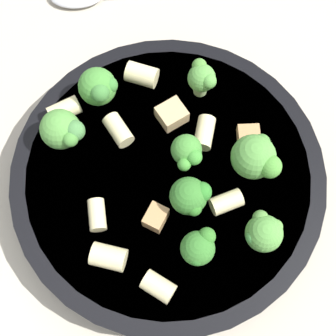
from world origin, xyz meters
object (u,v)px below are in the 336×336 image
Objects in this scene: broccoli_floret_1 at (202,78)px; chicken_chunk_2 at (172,114)px; broccoli_floret_5 at (190,196)px; rigatoni_5 at (226,202)px; rigatoni_0 at (97,215)px; broccoli_floret_0 at (264,232)px; pasta_bowl at (168,178)px; rigatoni_6 at (109,257)px; rigatoni_3 at (118,130)px; rigatoni_4 at (64,110)px; broccoli_floret_6 at (63,130)px; rigatoni_1 at (142,75)px; broccoli_floret_7 at (98,87)px; broccoli_floret_3 at (199,248)px; chicken_chunk_1 at (155,217)px; broccoli_floret_2 at (255,157)px; rigatoni_7 at (158,287)px; broccoli_floret_4 at (187,152)px; chicken_chunk_0 at (249,136)px; rigatoni_2 at (204,133)px.

chicken_chunk_2 is (-0.03, 0.02, -0.01)m from broccoli_floret_1.
broccoli_floret_5 reaches higher than rigatoni_5.
broccoli_floret_0 is at bearing -84.36° from rigatoni_0.
rigatoni_6 is (-0.08, 0.03, 0.02)m from pasta_bowl.
pasta_bowl is at bearing 72.28° from rigatoni_5.
rigatoni_3 is 0.05m from rigatoni_4.
broccoli_floret_6 is 0.09m from rigatoni_1.
broccoli_floret_7 is 0.06m from chicken_chunk_2.
rigatoni_1 is 1.03× the size of rigatoni_6.
broccoli_floret_5 is (0.01, 0.06, 0.00)m from broccoli_floret_0.
chicken_chunk_1 is (0.02, 0.04, -0.02)m from broccoli_floret_3.
broccoli_floret_1 is 0.05m from rigatoni_1.
broccoli_floret_2 is 0.13m from rigatoni_6.
broccoli_floret_5 is at bearing -69.12° from rigatoni_0.
pasta_bowl is at bearing 105.50° from broccoli_floret_2.
rigatoni_6 is (-0.16, -0.01, -0.00)m from rigatoni_1.
broccoli_floret_3 is at bearing -73.45° from rigatoni_6.
broccoli_floret_6 is at bearing 45.83° from rigatoni_7.
broccoli_floret_0 is at bearing -133.77° from chicken_chunk_2.
rigatoni_3 is 1.03× the size of rigatoni_4.
rigatoni_4 is 0.09m from chicken_chunk_2.
broccoli_floret_1 is 1.83× the size of chicken_chunk_1.
rigatoni_7 is at bearing -179.02° from broccoli_floret_4.
chicken_chunk_0 is (0.02, -0.11, -0.00)m from rigatoni_3.
broccoli_floret_6 is (0.03, 0.11, -0.00)m from broccoli_floret_5.
rigatoni_3 is (0.06, 0.13, -0.01)m from broccoli_floret_0.
broccoli_floret_2 is (0.05, 0.02, 0.01)m from broccoli_floret_0.
rigatoni_6 is at bearing 166.85° from broccoli_floret_1.
broccoli_floret_4 is 1.40× the size of rigatoni_6.
rigatoni_5 is at bearing -137.79° from chicken_chunk_2.
rigatoni_3 is (0.02, 0.05, 0.02)m from pasta_bowl.
chicken_chunk_0 is (0.01, -0.04, -0.00)m from rigatoni_2.
rigatoni_1 is at bearing 5.35° from rigatoni_6.
chicken_chunk_2 is (0.02, -0.09, -0.00)m from rigatoni_4.
broccoli_floret_4 is 0.94× the size of broccoli_floret_7.
rigatoni_3 is at bearing 2.28° from rigatoni_0.
rigatoni_6 reaches higher than rigatoni_2.
broccoli_floret_2 is 0.15m from broccoli_floret_6.
broccoli_floret_4 is 1.48× the size of rigatoni_5.
rigatoni_0 is 0.13m from rigatoni_1.
chicken_chunk_0 is (0.04, -0.06, 0.02)m from pasta_bowl.
broccoli_floret_6 is at bearing 60.73° from chicken_chunk_1.
rigatoni_4 is (0.01, 0.16, -0.02)m from broccoli_floret_2.
rigatoni_2 is at bearing 64.71° from broccoli_floret_2.
broccoli_floret_7 is 2.11× the size of chicken_chunk_0.
rigatoni_0 and chicken_chunk_2 have the same top height.
chicken_chunk_0 is at bearing 15.68° from broccoli_floret_0.
broccoli_floret_5 reaches higher than rigatoni_7.
rigatoni_7 reaches higher than rigatoni_0.
broccoli_floret_6 is 1.55× the size of rigatoni_0.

